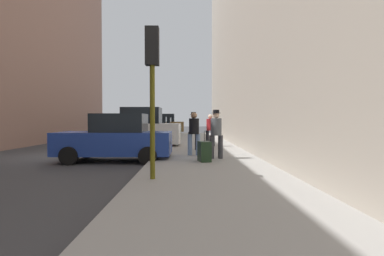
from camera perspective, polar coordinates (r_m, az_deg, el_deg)
ground_plane at (r=14.05m, az=-23.26°, el=-4.95°), size 120.00×120.00×0.00m
sidewalk at (r=13.00m, az=2.10°, el=-5.01°), size 4.00×40.00×0.15m
parked_blue_sedan at (r=11.59m, az=-14.27°, el=-2.01°), size 4.22×2.09×1.79m
parked_white_van at (r=16.85m, az=-10.03°, el=-0.27°), size 4.65×2.17×2.25m
parked_gray_coupe at (r=22.48m, az=-7.71°, el=-0.29°), size 4.22×2.09×1.79m
parked_dark_green_sedan at (r=28.27m, az=-6.30°, el=0.09°), size 4.25×2.15×1.79m
parked_bronze_suv at (r=33.89m, az=-5.39°, el=0.64°), size 4.60×2.06×2.25m
fire_hydrant at (r=16.53m, az=-3.92°, el=-2.15°), size 0.42×0.22×0.70m
traffic_light at (r=7.28m, az=-7.58°, el=11.02°), size 0.32×0.32×3.60m
pedestrian_with_beanie at (r=10.93m, az=4.61°, el=-0.68°), size 0.51×0.43×1.78m
pedestrian_in_jeans at (r=11.92m, az=0.39°, el=-0.64°), size 0.51×0.42×1.71m
pedestrian_with_fedora at (r=14.01m, az=0.30°, el=-0.19°), size 0.53×0.48×1.78m
pedestrian_in_red_jacket at (r=15.98m, az=3.49°, el=-0.09°), size 0.53×0.47×1.71m
rolling_suitcase at (r=10.18m, az=2.36°, el=-4.48°), size 0.46×0.62×1.04m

